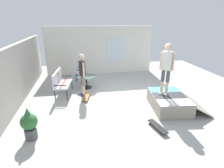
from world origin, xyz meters
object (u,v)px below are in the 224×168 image
object	(u,v)px
person_skater	(167,65)
skateboard_by_bench	(86,97)
skateboard_spare	(158,126)
patio_bench	(60,81)
patio_table	(87,80)
patio_chair_near_house	(79,69)
skate_ramp	(169,102)
person_watching	(82,72)
potted_plant	(29,123)

from	to	relation	value
person_skater	skateboard_by_bench	world-z (taller)	person_skater
skateboard_by_bench	skateboard_spare	size ratio (longest dim) A/B	1.00
person_skater	patio_bench	bearing A→B (deg)	64.68
patio_table	skateboard_spare	bearing A→B (deg)	-152.73
patio_chair_near_house	skateboard_spare	world-z (taller)	patio_chair_near_house
skateboard_spare	patio_chair_near_house	bearing A→B (deg)	24.92
skate_ramp	person_watching	distance (m)	3.53
patio_table	skateboard_by_bench	size ratio (longest dim) A/B	1.09
skateboard_spare	skate_ramp	bearing A→B (deg)	-38.49
person_watching	potted_plant	size ratio (longest dim) A/B	1.90
patio_table	skate_ramp	bearing A→B (deg)	-131.64
potted_plant	person_watching	bearing A→B (deg)	-28.81
skateboard_spare	potted_plant	size ratio (longest dim) A/B	0.90
person_skater	potted_plant	size ratio (longest dim) A/B	1.95
patio_table	potted_plant	bearing A→B (deg)	154.99
skate_ramp	potted_plant	size ratio (longest dim) A/B	2.15
patio_table	potted_plant	distance (m)	3.88
skate_ramp	person_skater	size ratio (longest dim) A/B	1.10
patio_chair_near_house	skateboard_spare	xyz separation A→B (m)	(-4.83, -2.24, -0.53)
patio_chair_near_house	skateboard_by_bench	world-z (taller)	patio_chair_near_house
patio_bench	person_watching	distance (m)	1.03
skate_ramp	potted_plant	distance (m)	4.59
patio_table	skateboard_by_bench	xyz separation A→B (m)	(-1.22, 0.08, -0.32)
skate_ramp	patio_table	world-z (taller)	patio_table
patio_table	person_skater	world-z (taller)	person_skater
skateboard_spare	patio_bench	bearing A→B (deg)	44.10
skate_ramp	skateboard_spare	distance (m)	1.51
skateboard_by_bench	potted_plant	world-z (taller)	potted_plant
person_skater	skateboard_spare	world-z (taller)	person_skater
patio_chair_near_house	skateboard_spare	distance (m)	5.35
patio_chair_near_house	person_skater	size ratio (longest dim) A/B	0.57
person_watching	skateboard_spare	size ratio (longest dim) A/B	2.12
patio_chair_near_house	potted_plant	size ratio (longest dim) A/B	1.11
potted_plant	skateboard_spare	bearing A→B (deg)	-92.90
person_skater	potted_plant	bearing A→B (deg)	104.83
skateboard_spare	potted_plant	xyz separation A→B (m)	(0.18, 3.54, 0.38)
patio_bench	skateboard_by_bench	bearing A→B (deg)	-121.27
potted_plant	patio_table	bearing A→B (deg)	-25.01
person_watching	skateboard_spare	distance (m)	3.64
skate_ramp	person_watching	xyz separation A→B (m)	(1.67, 3.01, 0.78)
skateboard_by_bench	potted_plant	size ratio (longest dim) A/B	0.90
potted_plant	skate_ramp	bearing A→B (deg)	-77.50
potted_plant	skateboard_by_bench	bearing A→B (deg)	-34.31
patio_table	skateboard_spare	xyz separation A→B (m)	(-3.69, -1.90, -0.32)
patio_chair_near_house	skate_ramp	bearing A→B (deg)	-139.06
skate_ramp	patio_bench	bearing A→B (deg)	63.98
patio_chair_near_house	skateboard_by_bench	bearing A→B (deg)	-173.56
patio_bench	patio_chair_near_house	size ratio (longest dim) A/B	1.28
skateboard_by_bench	skateboard_spare	distance (m)	3.16
skate_ramp	skateboard_by_bench	distance (m)	3.19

